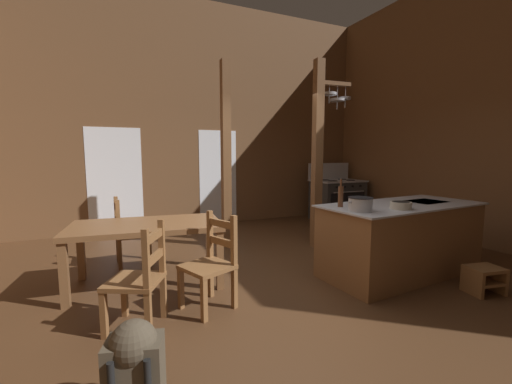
{
  "coord_description": "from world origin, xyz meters",
  "views": [
    {
      "loc": [
        -1.78,
        -3.33,
        1.56
      ],
      "look_at": [
        -0.08,
        0.46,
        1.06
      ],
      "focal_mm": 22.77,
      "sensor_mm": 36.0,
      "label": 1
    }
  ],
  "objects_px": {
    "ladderback_chair_by_post": "(211,263)",
    "mixing_bowl_on_counter": "(401,205)",
    "ladderback_chair_at_table_end": "(129,233)",
    "bottle_tall_on_counter": "(341,196)",
    "kitchen_island": "(400,239)",
    "dining_table": "(147,231)",
    "stockpot_on_counter": "(360,204)",
    "backpack": "(135,366)",
    "stove_range": "(337,199)",
    "ladderback_chair_near_window": "(140,279)",
    "step_stool": "(484,278)"
  },
  "relations": [
    {
      "from": "stove_range",
      "to": "backpack",
      "type": "height_order",
      "value": "stove_range"
    },
    {
      "from": "stove_range",
      "to": "backpack",
      "type": "bearing_deg",
      "value": -138.48
    },
    {
      "from": "stockpot_on_counter",
      "to": "bottle_tall_on_counter",
      "type": "distance_m",
      "value": 0.33
    },
    {
      "from": "dining_table",
      "to": "ladderback_chair_near_window",
      "type": "xyz_separation_m",
      "value": [
        -0.16,
        -1.0,
        -0.2
      ]
    },
    {
      "from": "stove_range",
      "to": "stockpot_on_counter",
      "type": "distance_m",
      "value": 4.08
    },
    {
      "from": "kitchen_island",
      "to": "bottle_tall_on_counter",
      "type": "relative_size",
      "value": 6.65
    },
    {
      "from": "kitchen_island",
      "to": "bottle_tall_on_counter",
      "type": "height_order",
      "value": "bottle_tall_on_counter"
    },
    {
      "from": "stove_range",
      "to": "dining_table",
      "type": "distance_m",
      "value": 4.99
    },
    {
      "from": "dining_table",
      "to": "ladderback_chair_by_post",
      "type": "distance_m",
      "value": 1.03
    },
    {
      "from": "stove_range",
      "to": "ladderback_chair_near_window",
      "type": "distance_m",
      "value": 5.63
    },
    {
      "from": "kitchen_island",
      "to": "dining_table",
      "type": "relative_size",
      "value": 1.24
    },
    {
      "from": "stove_range",
      "to": "step_stool",
      "type": "bearing_deg",
      "value": -105.27
    },
    {
      "from": "backpack",
      "to": "bottle_tall_on_counter",
      "type": "distance_m",
      "value": 2.81
    },
    {
      "from": "stockpot_on_counter",
      "to": "kitchen_island",
      "type": "bearing_deg",
      "value": 12.39
    },
    {
      "from": "dining_table",
      "to": "mixing_bowl_on_counter",
      "type": "xyz_separation_m",
      "value": [
        2.7,
        -1.22,
        0.3
      ]
    },
    {
      "from": "bottle_tall_on_counter",
      "to": "ladderback_chair_at_table_end",
      "type": "bearing_deg",
      "value": 144.73
    },
    {
      "from": "mixing_bowl_on_counter",
      "to": "bottle_tall_on_counter",
      "type": "bearing_deg",
      "value": 143.49
    },
    {
      "from": "dining_table",
      "to": "mixing_bowl_on_counter",
      "type": "bearing_deg",
      "value": -24.39
    },
    {
      "from": "ladderback_chair_by_post",
      "to": "ladderback_chair_at_table_end",
      "type": "xyz_separation_m",
      "value": [
        -0.7,
        1.68,
        0.0
      ]
    },
    {
      "from": "stockpot_on_counter",
      "to": "step_stool",
      "type": "bearing_deg",
      "value": -28.21
    },
    {
      "from": "ladderback_chair_at_table_end",
      "to": "bottle_tall_on_counter",
      "type": "bearing_deg",
      "value": -35.27
    },
    {
      "from": "kitchen_island",
      "to": "ladderback_chair_near_window",
      "type": "xyz_separation_m",
      "value": [
        -3.19,
        -0.04,
        -0.0
      ]
    },
    {
      "from": "dining_table",
      "to": "stove_range",
      "type": "bearing_deg",
      "value": 26.02
    },
    {
      "from": "kitchen_island",
      "to": "step_stool",
      "type": "relative_size",
      "value": 5.46
    },
    {
      "from": "stove_range",
      "to": "bottle_tall_on_counter",
      "type": "distance_m",
      "value": 3.84
    },
    {
      "from": "dining_table",
      "to": "ladderback_chair_by_post",
      "type": "height_order",
      "value": "ladderback_chair_by_post"
    },
    {
      "from": "stove_range",
      "to": "ladderback_chair_at_table_end",
      "type": "bearing_deg",
      "value": -163.63
    },
    {
      "from": "dining_table",
      "to": "mixing_bowl_on_counter",
      "type": "distance_m",
      "value": 2.98
    },
    {
      "from": "backpack",
      "to": "stockpot_on_counter",
      "type": "height_order",
      "value": "stockpot_on_counter"
    },
    {
      "from": "backpack",
      "to": "mixing_bowl_on_counter",
      "type": "relative_size",
      "value": 2.5
    },
    {
      "from": "stove_range",
      "to": "ladderback_chair_by_post",
      "type": "distance_m",
      "value": 4.99
    },
    {
      "from": "stove_range",
      "to": "ladderback_chair_near_window",
      "type": "bearing_deg",
      "value": -145.56
    },
    {
      "from": "mixing_bowl_on_counter",
      "to": "ladderback_chair_near_window",
      "type": "bearing_deg",
      "value": 175.43
    },
    {
      "from": "ladderback_chair_by_post",
      "to": "mixing_bowl_on_counter",
      "type": "height_order",
      "value": "mixing_bowl_on_counter"
    },
    {
      "from": "dining_table",
      "to": "ladderback_chair_at_table_end",
      "type": "distance_m",
      "value": 0.86
    },
    {
      "from": "ladderback_chair_near_window",
      "to": "stockpot_on_counter",
      "type": "height_order",
      "value": "stockpot_on_counter"
    },
    {
      "from": "kitchen_island",
      "to": "step_stool",
      "type": "distance_m",
      "value": 0.96
    },
    {
      "from": "stove_range",
      "to": "ladderback_chair_at_table_end",
      "type": "relative_size",
      "value": 1.39
    },
    {
      "from": "stockpot_on_counter",
      "to": "mixing_bowl_on_counter",
      "type": "height_order",
      "value": "stockpot_on_counter"
    },
    {
      "from": "step_stool",
      "to": "backpack",
      "type": "height_order",
      "value": "backpack"
    },
    {
      "from": "ladderback_chair_near_window",
      "to": "kitchen_island",
      "type": "bearing_deg",
      "value": 0.71
    },
    {
      "from": "step_stool",
      "to": "dining_table",
      "type": "distance_m",
      "value": 3.87
    },
    {
      "from": "ladderback_chair_near_window",
      "to": "backpack",
      "type": "height_order",
      "value": "ladderback_chair_near_window"
    },
    {
      "from": "backpack",
      "to": "mixing_bowl_on_counter",
      "type": "xyz_separation_m",
      "value": [
        2.98,
        0.8,
        0.64
      ]
    },
    {
      "from": "ladderback_chair_near_window",
      "to": "ladderback_chair_by_post",
      "type": "distance_m",
      "value": 0.7
    },
    {
      "from": "ladderback_chair_near_window",
      "to": "backpack",
      "type": "distance_m",
      "value": 1.05
    },
    {
      "from": "kitchen_island",
      "to": "mixing_bowl_on_counter",
      "type": "distance_m",
      "value": 0.66
    },
    {
      "from": "ladderback_chair_at_table_end",
      "to": "stockpot_on_counter",
      "type": "height_order",
      "value": "stockpot_on_counter"
    },
    {
      "from": "stove_range",
      "to": "ladderback_chair_at_table_end",
      "type": "distance_m",
      "value": 4.84
    },
    {
      "from": "ladderback_chair_near_window",
      "to": "stockpot_on_counter",
      "type": "distance_m",
      "value": 2.4
    }
  ]
}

